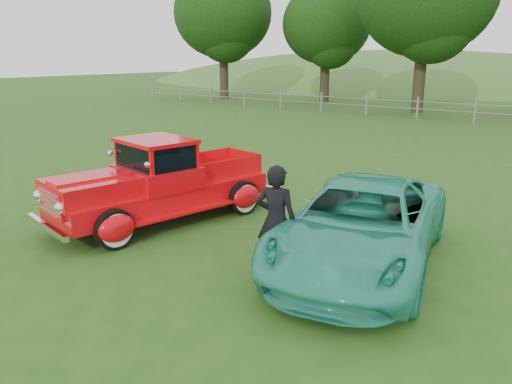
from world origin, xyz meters
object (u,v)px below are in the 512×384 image
Objects in this scene: tree_mid_west at (327,24)px; man at (276,221)px; tree_far_west at (223,14)px; red_pickup at (160,184)px; teal_sedan at (362,225)px.

tree_mid_west is 31.12m from man.
tree_far_west is at bearing -165.96° from tree_mid_west.
man is at bearing -1.20° from red_pickup.
teal_sedan is at bearing 16.37° from red_pickup.
teal_sedan is (14.75, -26.36, -4.85)m from tree_mid_west.
tree_mid_west is (8.00, 2.00, -0.94)m from tree_far_west.
man is at bearing -49.50° from tree_far_west.
teal_sedan is (4.45, 0.31, -0.09)m from red_pickup.
teal_sedan is 1.51m from man.
man is (21.79, -25.51, -5.58)m from tree_far_west.
tree_far_west is at bearing 138.94° from red_pickup.
red_pickup is 1.03× the size of teal_sedan.
tree_mid_west reaches higher than man.
teal_sedan is (22.75, -24.36, -5.78)m from tree_far_west.
teal_sedan is at bearing -60.77° from tree_mid_west.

